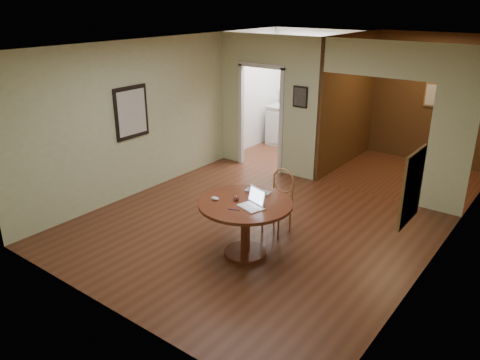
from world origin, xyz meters
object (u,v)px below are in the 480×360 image
Objects in this scene: dining_table at (245,216)px; closed_laptop at (256,193)px; open_laptop at (254,202)px; chair at (279,198)px.

closed_laptop is (-0.05, 0.32, 0.22)m from dining_table.
open_laptop is 0.41m from closed_laptop.
chair reaches higher than closed_laptop.
open_laptop is (0.16, -0.04, 0.27)m from dining_table.
open_laptop reaches higher than chair.
closed_laptop is at bearing 137.27° from open_laptop.
dining_table is at bearing -86.00° from chair.
closed_laptop is (-0.21, 0.35, -0.05)m from open_laptop.
open_laptop reaches higher than closed_laptop.
open_laptop is 1.03× the size of closed_laptop.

